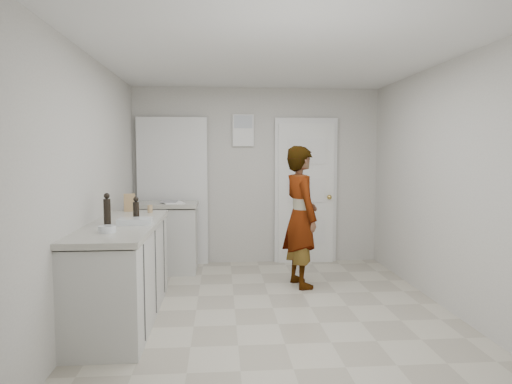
{
  "coord_description": "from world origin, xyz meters",
  "views": [
    {
      "loc": [
        -0.52,
        -4.52,
        1.58
      ],
      "look_at": [
        -0.14,
        0.4,
        1.16
      ],
      "focal_mm": 32.0,
      "sensor_mm": 36.0,
      "label": 1
    }
  ],
  "objects": [
    {
      "name": "ground",
      "position": [
        0.0,
        0.0,
        0.0
      ],
      "size": [
        4.0,
        4.0,
        0.0
      ],
      "primitive_type": "plane",
      "color": "#A59D8A",
      "rests_on": "ground"
    },
    {
      "name": "room_shell",
      "position": [
        -0.17,
        1.95,
        1.02
      ],
      "size": [
        4.0,
        4.0,
        4.0
      ],
      "color": "silver",
      "rests_on": "ground"
    },
    {
      "name": "main_counter",
      "position": [
        -1.45,
        -0.2,
        0.43
      ],
      "size": [
        0.64,
        1.96,
        0.93
      ],
      "color": "silver",
      "rests_on": "ground"
    },
    {
      "name": "side_counter",
      "position": [
        -1.25,
        1.55,
        0.43
      ],
      "size": [
        0.84,
        0.61,
        0.93
      ],
      "color": "silver",
      "rests_on": "ground"
    },
    {
      "name": "person",
      "position": [
        0.42,
        0.77,
        0.83
      ],
      "size": [
        0.53,
        0.68,
        1.66
      ],
      "primitive_type": "imported",
      "rotation": [
        0.0,
        0.0,
        1.81
      ],
      "color": "silver",
      "rests_on": "ground"
    },
    {
      "name": "cake_mix_box",
      "position": [
        -1.55,
        0.67,
        1.02
      ],
      "size": [
        0.13,
        0.08,
        0.2
      ],
      "primitive_type": "cube",
      "rotation": [
        0.0,
        0.0,
        0.24
      ],
      "color": "#A07D50",
      "rests_on": "main_counter"
    },
    {
      "name": "spice_jar",
      "position": [
        -1.3,
        0.55,
        0.97
      ],
      "size": [
        0.05,
        0.05,
        0.08
      ],
      "primitive_type": "cylinder",
      "color": "tan",
      "rests_on": "main_counter"
    },
    {
      "name": "oil_cruet_a",
      "position": [
        -1.34,
        -0.07,
        1.04
      ],
      "size": [
        0.06,
        0.06,
        0.24
      ],
      "color": "black",
      "rests_on": "main_counter"
    },
    {
      "name": "oil_cruet_b",
      "position": [
        -1.57,
        -0.26,
        1.06
      ],
      "size": [
        0.06,
        0.06,
        0.29
      ],
      "color": "black",
      "rests_on": "main_counter"
    },
    {
      "name": "baking_dish",
      "position": [
        -1.31,
        -0.28,
        0.95
      ],
      "size": [
        0.31,
        0.23,
        0.05
      ],
      "rotation": [
        0.0,
        0.0,
        0.04
      ],
      "color": "silver",
      "rests_on": "main_counter"
    },
    {
      "name": "egg_bowl",
      "position": [
        -1.46,
        -0.7,
        0.95
      ],
      "size": [
        0.14,
        0.14,
        0.06
      ],
      "color": "silver",
      "rests_on": "main_counter"
    },
    {
      "name": "papers",
      "position": [
        -1.15,
        1.51,
        0.93
      ],
      "size": [
        0.33,
        0.38,
        0.01
      ],
      "primitive_type": "cube",
      "rotation": [
        0.0,
        0.0,
        0.3
      ],
      "color": "white",
      "rests_on": "side_counter"
    }
  ]
}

